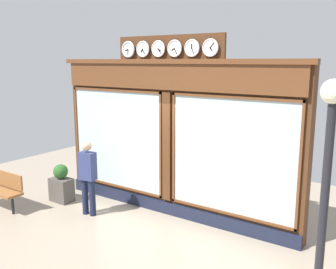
{
  "coord_description": "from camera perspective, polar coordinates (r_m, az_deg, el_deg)",
  "views": [
    {
      "loc": [
        -4.55,
        6.61,
        3.4
      ],
      "look_at": [
        0.0,
        0.0,
        1.82
      ],
      "focal_mm": 40.32,
      "sensor_mm": 36.0,
      "label": 1
    }
  ],
  "objects": [
    {
      "name": "shop_facade",
      "position": [
        8.29,
        0.49,
        -0.38
      ],
      "size": [
        6.05,
        0.42,
        3.92
      ],
      "color": "#4C2B16",
      "rests_on": "ground_plane"
    },
    {
      "name": "planter_shrub",
      "position": [
        9.55,
        -15.92,
        -5.4
      ],
      "size": [
        0.36,
        0.36,
        0.36
      ],
      "primitive_type": "sphere",
      "color": "#285623",
      "rests_on": "planter_box"
    },
    {
      "name": "street_bench",
      "position": [
        9.67,
        -24.06,
        -7.21
      ],
      "size": [
        1.4,
        0.4,
        0.87
      ],
      "color": "brown",
      "rests_on": "ground_plane"
    },
    {
      "name": "pedestrian",
      "position": [
        8.53,
        -12.03,
        -5.96
      ],
      "size": [
        0.39,
        0.27,
        1.69
      ],
      "color": "#191E38",
      "rests_on": "ground_plane"
    },
    {
      "name": "ground_plane",
      "position": [
        6.84,
        -14.22,
        -19.06
      ],
      "size": [
        14.0,
        14.0,
        0.0
      ],
      "primitive_type": "plane",
      "color": "gray"
    },
    {
      "name": "planter_box",
      "position": [
        9.69,
        -15.78,
        -8.05
      ],
      "size": [
        0.56,
        0.36,
        0.58
      ],
      "primitive_type": "cube",
      "color": "#4C4742",
      "rests_on": "ground_plane"
    },
    {
      "name": "street_lamp",
      "position": [
        4.65,
        22.87,
        -5.34
      ],
      "size": [
        0.28,
        0.28,
        3.21
      ],
      "color": "black",
      "rests_on": "ground_plane"
    }
  ]
}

